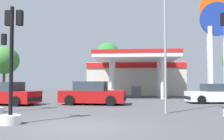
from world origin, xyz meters
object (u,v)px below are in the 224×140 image
car_3 (7,94)px  traffic_signal_0 (11,85)px  car_2 (93,94)px  corner_streetlamp (166,20)px  car_1 (215,94)px  station_pole_sign (217,31)px  tree_0 (4,60)px  tree_1 (108,55)px

car_3 → traffic_signal_0: traffic_signal_0 is taller
car_2 → corner_streetlamp: 7.47m
car_1 → car_2: (-8.58, -1.82, 0.07)m
traffic_signal_0 → corner_streetlamp: bearing=29.8°
car_1 → traffic_signal_0: (-10.29, -10.01, 0.79)m
corner_streetlamp → station_pole_sign: bearing=64.0°
corner_streetlamp → traffic_signal_0: bearing=-150.2°
station_pole_sign → corner_streetlamp: size_ratio=1.42×
tree_0 → corner_streetlamp: 28.39m
car_2 → corner_streetlamp: bearing=-47.6°
car_2 → tree_0: (-14.79, 16.25, 3.73)m
traffic_signal_0 → tree_0: size_ratio=0.68×
traffic_signal_0 → corner_streetlamp: (6.03, 3.45, 3.11)m
tree_0 → car_2: bearing=-47.7°
tree_1 → corner_streetlamp: 21.93m
tree_0 → station_pole_sign: bearing=-13.8°
station_pole_sign → tree_1: (-12.05, 6.80, -1.70)m
tree_1 → corner_streetlamp: size_ratio=0.89×
station_pole_sign → car_2: 16.23m
car_1 → car_3: size_ratio=0.90×
car_3 → traffic_signal_0: (4.01, -7.53, 0.73)m
car_3 → corner_streetlamp: corner_streetlamp is taller
car_3 → corner_streetlamp: bearing=-22.1°
car_2 → tree_1: size_ratio=0.66×
tree_0 → corner_streetlamp: bearing=-47.7°
station_pole_sign → car_1: station_pole_sign is taller
tree_1 → corner_streetlamp: (4.97, -21.35, -0.53)m
car_1 → tree_1: (-9.22, 14.79, 4.43)m
station_pole_sign → tree_1: size_ratio=1.61×
car_1 → car_3: bearing=-170.1°
car_1 → car_2: size_ratio=0.90×
car_3 → tree_0: (-9.07, 16.91, 3.75)m
station_pole_sign → corner_streetlamp: station_pole_sign is taller
station_pole_sign → car_3: size_ratio=2.41×
tree_1 → corner_streetlamp: corner_streetlamp is taller
tree_0 → car_3: bearing=-61.8°
traffic_signal_0 → car_3: bearing=118.1°
car_2 → traffic_signal_0: size_ratio=1.03×
car_2 → tree_0: 22.28m
station_pole_sign → traffic_signal_0: 22.91m
car_3 → tree_0: size_ratio=0.71×
car_3 → car_1: bearing=9.9°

